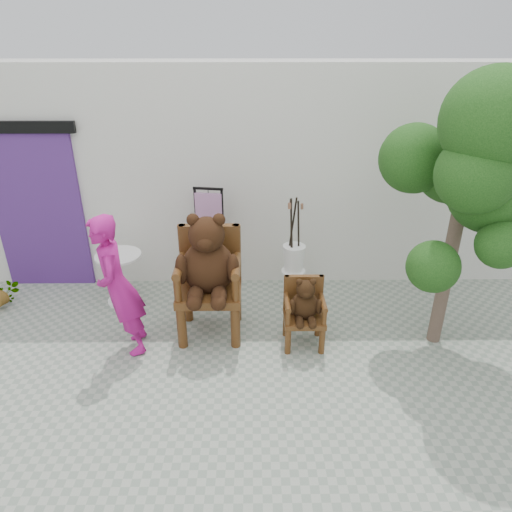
{
  "coord_description": "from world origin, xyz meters",
  "views": [
    {
      "loc": [
        -0.08,
        -3.35,
        3.28
      ],
      "look_at": [
        -0.03,
        1.47,
        0.95
      ],
      "focal_mm": 32.0,
      "sensor_mm": 36.0,
      "label": 1
    }
  ],
  "objects_px": {
    "cafe_table": "(120,272)",
    "stool_bucket": "(294,258)",
    "display_stand": "(211,253)",
    "tree": "(477,170)",
    "chair_big": "(208,268)",
    "chair_small": "(305,306)",
    "person": "(118,287)"
  },
  "relations": [
    {
      "from": "stool_bucket",
      "to": "person",
      "type": "bearing_deg",
      "value": -151.86
    },
    {
      "from": "cafe_table",
      "to": "stool_bucket",
      "type": "bearing_deg",
      "value": 0.17
    },
    {
      "from": "chair_big",
      "to": "tree",
      "type": "xyz_separation_m",
      "value": [
        2.73,
        -0.26,
        1.21
      ]
    },
    {
      "from": "chair_big",
      "to": "cafe_table",
      "type": "xyz_separation_m",
      "value": [
        -1.25,
        0.72,
        -0.44
      ]
    },
    {
      "from": "stool_bucket",
      "to": "chair_big",
      "type": "bearing_deg",
      "value": -145.22
    },
    {
      "from": "display_stand",
      "to": "chair_big",
      "type": "bearing_deg",
      "value": -77.39
    },
    {
      "from": "chair_small",
      "to": "tree",
      "type": "bearing_deg",
      "value": -0.32
    },
    {
      "from": "chair_small",
      "to": "display_stand",
      "type": "xyz_separation_m",
      "value": [
        -1.17,
        1.28,
        0.07
      ]
    },
    {
      "from": "chair_big",
      "to": "tree",
      "type": "bearing_deg",
      "value": -5.42
    },
    {
      "from": "display_stand",
      "to": "stool_bucket",
      "type": "bearing_deg",
      "value": -5.88
    },
    {
      "from": "chair_big",
      "to": "display_stand",
      "type": "xyz_separation_m",
      "value": [
        -0.07,
        1.03,
        -0.3
      ]
    },
    {
      "from": "cafe_table",
      "to": "stool_bucket",
      "type": "xyz_separation_m",
      "value": [
        2.31,
        0.01,
        0.2
      ]
    },
    {
      "from": "person",
      "to": "cafe_table",
      "type": "bearing_deg",
      "value": -178.04
    },
    {
      "from": "chair_big",
      "to": "person",
      "type": "height_order",
      "value": "person"
    },
    {
      "from": "chair_small",
      "to": "display_stand",
      "type": "bearing_deg",
      "value": 132.38
    },
    {
      "from": "display_stand",
      "to": "tree",
      "type": "xyz_separation_m",
      "value": [
        2.8,
        -1.29,
        1.5
      ]
    },
    {
      "from": "chair_big",
      "to": "display_stand",
      "type": "height_order",
      "value": "chair_big"
    },
    {
      "from": "chair_big",
      "to": "person",
      "type": "distance_m",
      "value": 1.01
    },
    {
      "from": "chair_small",
      "to": "stool_bucket",
      "type": "bearing_deg",
      "value": 92.76
    },
    {
      "from": "chair_small",
      "to": "stool_bucket",
      "type": "xyz_separation_m",
      "value": [
        -0.05,
        0.98,
        0.13
      ]
    },
    {
      "from": "chair_small",
      "to": "cafe_table",
      "type": "height_order",
      "value": "chair_small"
    },
    {
      "from": "cafe_table",
      "to": "stool_bucket",
      "type": "distance_m",
      "value": 2.32
    },
    {
      "from": "tree",
      "to": "person",
      "type": "bearing_deg",
      "value": -178.71
    },
    {
      "from": "display_stand",
      "to": "tree",
      "type": "distance_m",
      "value": 3.43
    },
    {
      "from": "cafe_table",
      "to": "stool_bucket",
      "type": "height_order",
      "value": "stool_bucket"
    },
    {
      "from": "cafe_table",
      "to": "tree",
      "type": "bearing_deg",
      "value": -13.85
    },
    {
      "from": "chair_big",
      "to": "chair_small",
      "type": "bearing_deg",
      "value": -12.8
    },
    {
      "from": "stool_bucket",
      "to": "tree",
      "type": "height_order",
      "value": "tree"
    },
    {
      "from": "person",
      "to": "tree",
      "type": "distance_m",
      "value": 3.9
    },
    {
      "from": "display_stand",
      "to": "tree",
      "type": "height_order",
      "value": "tree"
    },
    {
      "from": "cafe_table",
      "to": "chair_small",
      "type": "bearing_deg",
      "value": -22.47
    },
    {
      "from": "display_stand",
      "to": "chair_small",
      "type": "bearing_deg",
      "value": -38.65
    }
  ]
}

